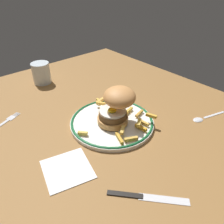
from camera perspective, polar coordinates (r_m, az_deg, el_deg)
ground_plane at (r=74.49cm, az=-3.17°, el=-3.29°), size 111.93×98.87×4.00cm
dinner_plate at (r=70.93cm, az=0.00°, el=-2.53°), size 26.47×26.47×1.60cm
burger at (r=66.94cm, az=1.19°, el=1.76°), size 14.07×14.02×11.47cm
fries_pile at (r=69.62cm, az=2.77°, el=-1.53°), size 25.14×23.36×2.99cm
water_glass at (r=100.13cm, az=-17.58°, el=9.17°), size 7.40×7.40×8.76cm
fork at (r=79.56cm, az=-26.10°, el=-2.58°), size 7.03×13.75×0.36cm
knife at (r=52.60cm, az=7.40°, el=-20.56°), size 14.56×12.95×0.70cm
spoon at (r=79.22cm, az=21.99°, el=-1.44°), size 5.45×13.23×0.90cm
napkin at (r=58.27cm, az=-11.37°, el=-14.08°), size 14.07×13.93×0.40cm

